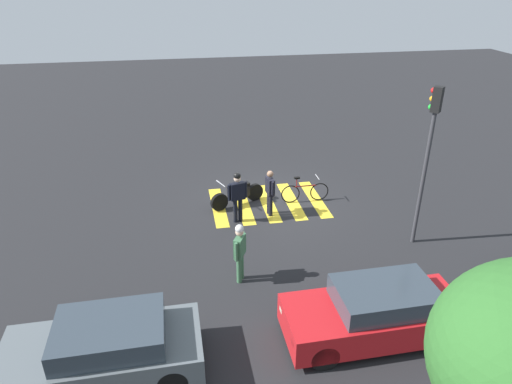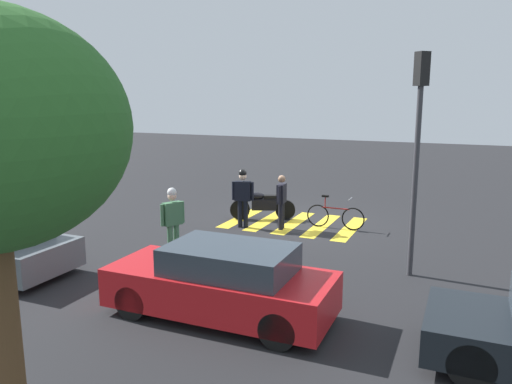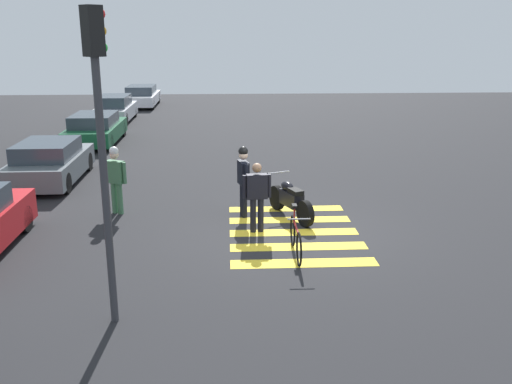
{
  "view_description": "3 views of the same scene",
  "coord_description": "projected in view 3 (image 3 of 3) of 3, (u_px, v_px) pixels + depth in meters",
  "views": [
    {
      "loc": [
        3.08,
        14.57,
        7.77
      ],
      "look_at": [
        0.67,
        1.36,
        1.16
      ],
      "focal_mm": 32.27,
      "sensor_mm": 36.0,
      "label": 1
    },
    {
      "loc": [
        -5.1,
        14.6,
        3.99
      ],
      "look_at": [
        0.72,
        1.36,
        1.18
      ],
      "focal_mm": 35.18,
      "sensor_mm": 36.0,
      "label": 2
    },
    {
      "loc": [
        -12.2,
        1.51,
        4.53
      ],
      "look_at": [
        0.34,
        0.87,
        0.9
      ],
      "focal_mm": 39.21,
      "sensor_mm": 36.0,
      "label": 3
    }
  ],
  "objects": [
    {
      "name": "car_green_compact",
      "position": [
        96.0,
        129.0,
        23.21
      ],
      "size": [
        4.45,
        1.9,
        1.26
      ],
      "color": "black",
      "rests_on": "ground_plane"
    },
    {
      "name": "police_motorcycle",
      "position": [
        291.0,
        200.0,
        13.96
      ],
      "size": [
        2.01,
        1.01,
        1.04
      ],
      "color": "black",
      "rests_on": "ground_plane"
    },
    {
      "name": "officer_by_motorcycle",
      "position": [
        257.0,
        193.0,
        12.84
      ],
      "size": [
        0.25,
        0.66,
        1.65
      ],
      "color": "black",
      "rests_on": "ground_plane"
    },
    {
      "name": "traffic_light_pole",
      "position": [
        101.0,
        123.0,
        8.2
      ],
      "size": [
        0.34,
        0.34,
        4.88
      ],
      "color": "#38383D",
      "rests_on": "ground_plane"
    },
    {
      "name": "ground_plane",
      "position": [
        294.0,
        232.0,
        13.04
      ],
      "size": [
        60.0,
        60.0,
        0.0
      ],
      "primitive_type": "plane",
      "color": "#232326"
    },
    {
      "name": "car_white_van",
      "position": [
        142.0,
        96.0,
        34.69
      ],
      "size": [
        4.64,
        1.86,
        1.29
      ],
      "color": "black",
      "rests_on": "ground_plane"
    },
    {
      "name": "car_silver_sedan",
      "position": [
        115.0,
        109.0,
        28.77
      ],
      "size": [
        4.45,
        1.7,
        1.36
      ],
      "color": "black",
      "rests_on": "ground_plane"
    },
    {
      "name": "car_grey_coupe",
      "position": [
        50.0,
        162.0,
        17.22
      ],
      "size": [
        4.1,
        1.84,
        1.31
      ],
      "color": "black",
      "rests_on": "ground_plane"
    },
    {
      "name": "crosswalk_stripes",
      "position": [
        294.0,
        232.0,
        13.04
      ],
      "size": [
        4.05,
        2.99,
        0.01
      ],
      "color": "yellow",
      "rests_on": "ground_plane"
    },
    {
      "name": "leaning_bicycle",
      "position": [
        296.0,
        238.0,
        11.63
      ],
      "size": [
        1.78,
        0.46,
        1.01
      ],
      "color": "black",
      "rests_on": "ground_plane"
    },
    {
      "name": "pedestrian_bystander",
      "position": [
        115.0,
        175.0,
        14.14
      ],
      "size": [
        0.39,
        0.6,
        1.75
      ],
      "color": "#3F724C",
      "rests_on": "ground_plane"
    },
    {
      "name": "officer_on_foot",
      "position": [
        243.0,
        176.0,
        13.9
      ],
      "size": [
        0.66,
        0.3,
        1.8
      ],
      "color": "black",
      "rests_on": "ground_plane"
    }
  ]
}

